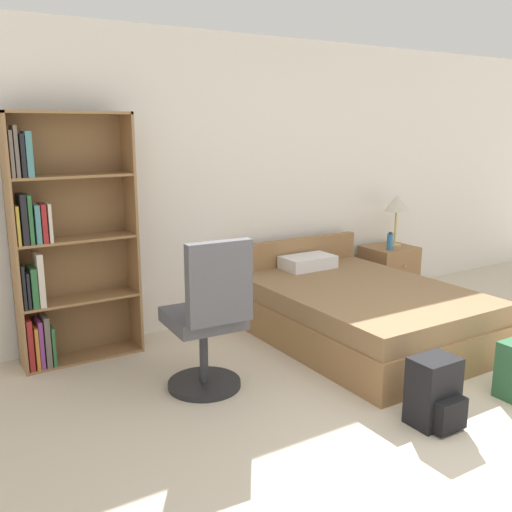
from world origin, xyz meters
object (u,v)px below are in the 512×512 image
at_px(bookshelf, 59,246).
at_px(office_chair, 209,321).
at_px(bed, 356,311).
at_px(backpack_black, 435,393).
at_px(table_lamp, 397,204).
at_px(water_bottle, 390,242).
at_px(nightstand, 388,271).

xyz_separation_m(bookshelf, office_chair, (0.69, -1.08, -0.40)).
relative_size(bookshelf, bed, 0.95).
bearing_deg(backpack_black, bookshelf, 127.13).
distance_m(table_lamp, backpack_black, 2.90).
distance_m(office_chair, water_bottle, 2.74).
bearing_deg(bed, bookshelf, 159.74).
relative_size(table_lamp, water_bottle, 3.01).
bearing_deg(table_lamp, office_chair, -159.67).
distance_m(bed, table_lamp, 1.62).
bearing_deg(water_bottle, bed, -147.53).
bearing_deg(office_chair, nightstand, 20.88).
distance_m(office_chair, table_lamp, 2.98).
distance_m(bookshelf, table_lamp, 3.46).
relative_size(bookshelf, water_bottle, 10.43).
bearing_deg(office_chair, table_lamp, 20.33).
xyz_separation_m(nightstand, table_lamp, (0.07, -0.00, 0.72)).
bearing_deg(water_bottle, bookshelf, 177.03).
bearing_deg(bed, nightstand, 33.94).
bearing_deg(nightstand, office_chair, -159.12).
distance_m(bookshelf, backpack_black, 2.85).
relative_size(water_bottle, backpack_black, 0.43).
bearing_deg(bed, table_lamp, 32.28).
relative_size(bed, water_bottle, 11.02).
bearing_deg(table_lamp, backpack_black, -129.92).
distance_m(bed, office_chair, 1.59).
bearing_deg(bed, backpack_black, -112.80).
relative_size(office_chair, backpack_black, 2.55).
bearing_deg(bookshelf, nightstand, -0.98).
xyz_separation_m(water_bottle, backpack_black, (-1.61, -2.03, -0.43)).
bearing_deg(nightstand, table_lamp, -3.87).
xyz_separation_m(bookshelf, backpack_black, (1.67, -2.20, -0.72)).
distance_m(bookshelf, office_chair, 1.35).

